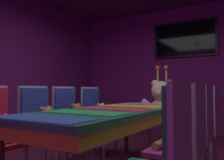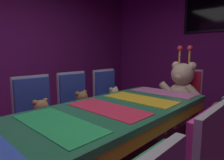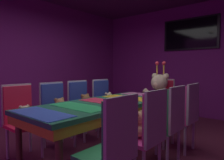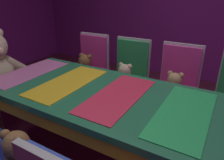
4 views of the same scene
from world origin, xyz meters
The scene contains 22 objects.
ground_plane centered at (0.00, 0.00, 0.00)m, with size 7.90×7.90×0.00m, color #591E33.
wall_back centered at (0.00, 3.20, 1.40)m, with size 5.20×0.12×2.80m, color #721E72.
wall_left centered at (-2.60, 0.00, 1.40)m, with size 0.12×6.40×2.80m, color #721E72.
banquet_table centered at (0.00, 0.00, 0.65)m, with size 0.90×2.31×0.75m.
chair_left_0 centered at (-0.85, -0.80, 0.60)m, with size 0.42×0.41×0.98m.
teddy_left_0 centered at (-0.71, -0.80, 0.57)m, with size 0.21×0.27×0.26m.
chair_left_1 centered at (-0.82, -0.27, 0.60)m, with size 0.42×0.41×0.98m.
teddy_left_1 centered at (-0.68, -0.27, 0.59)m, with size 0.25×0.32×0.30m.
chair_left_2 centered at (-0.85, 0.27, 0.60)m, with size 0.42×0.41×0.98m.
teddy_left_2 centered at (-0.70, 0.27, 0.59)m, with size 0.25×0.32×0.31m.
chair_left_3 centered at (-0.82, 0.82, 0.60)m, with size 0.42×0.41×0.98m.
teddy_left_3 centered at (-0.68, 0.82, 0.58)m, with size 0.23×0.30×0.28m.
chair_right_0 centered at (0.84, -0.82, 0.60)m, with size 0.42×0.41×0.98m.
chair_right_1 centered at (0.83, -0.25, 0.60)m, with size 0.42×0.41×0.98m.
teddy_right_1 centered at (0.69, -0.25, 0.58)m, with size 0.24×0.31×0.29m.
chair_right_2 centered at (0.82, 0.29, 0.60)m, with size 0.42×0.41×0.98m.
teddy_right_2 centered at (0.68, 0.29, 0.58)m, with size 0.24×0.31×0.29m.
chair_right_3 centered at (0.82, 0.83, 0.60)m, with size 0.42×0.41×0.98m.
teddy_right_3 centered at (0.67, 0.83, 0.59)m, with size 0.26×0.34×0.32m.
throne_chair centered at (0.00, 1.70, 0.60)m, with size 0.41×0.42×0.98m.
king_teddy_bear centered at (0.00, 1.53, 0.74)m, with size 0.68×0.53×0.88m.
wall_tv centered at (0.00, 3.11, 2.05)m, with size 1.35×0.06×0.78m.
Camera 3 is at (1.91, -2.10, 1.20)m, focal length 33.25 mm.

